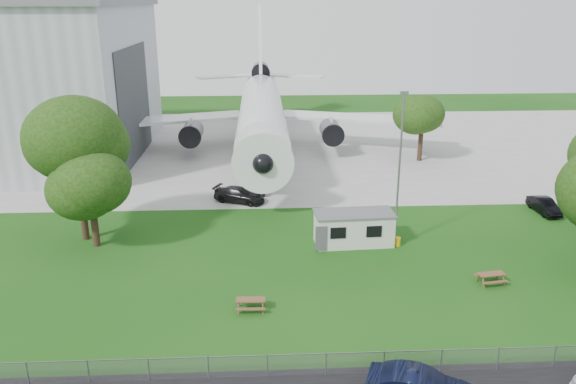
{
  "coord_description": "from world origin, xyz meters",
  "views": [
    {
      "loc": [
        -2.15,
        -33.68,
        18.33
      ],
      "look_at": [
        -0.08,
        8.0,
        4.0
      ],
      "focal_mm": 35.0,
      "sensor_mm": 36.0,
      "label": 1
    }
  ],
  "objects_px": {
    "site_cabin": "(354,228)",
    "picnic_west": "(251,310)",
    "airliner": "(262,110)",
    "picnic_east": "(490,283)"
  },
  "relations": [
    {
      "from": "airliner",
      "to": "site_cabin",
      "type": "height_order",
      "value": "airliner"
    },
    {
      "from": "site_cabin",
      "to": "picnic_west",
      "type": "distance_m",
      "value": 12.66
    },
    {
      "from": "site_cabin",
      "to": "picnic_west",
      "type": "relative_size",
      "value": 3.79
    },
    {
      "from": "airliner",
      "to": "picnic_west",
      "type": "relative_size",
      "value": 26.52
    },
    {
      "from": "picnic_west",
      "to": "picnic_east",
      "type": "relative_size",
      "value": 1.0
    },
    {
      "from": "site_cabin",
      "to": "picnic_west",
      "type": "height_order",
      "value": "site_cabin"
    },
    {
      "from": "picnic_west",
      "to": "picnic_east",
      "type": "xyz_separation_m",
      "value": [
        16.28,
        2.64,
        0.0
      ]
    },
    {
      "from": "airliner",
      "to": "site_cabin",
      "type": "xyz_separation_m",
      "value": [
        7.06,
        -29.04,
        -3.96
      ]
    },
    {
      "from": "site_cabin",
      "to": "picnic_east",
      "type": "xyz_separation_m",
      "value": [
        8.27,
        -7.08,
        -1.31
      ]
    },
    {
      "from": "site_cabin",
      "to": "picnic_east",
      "type": "relative_size",
      "value": 3.79
    }
  ]
}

